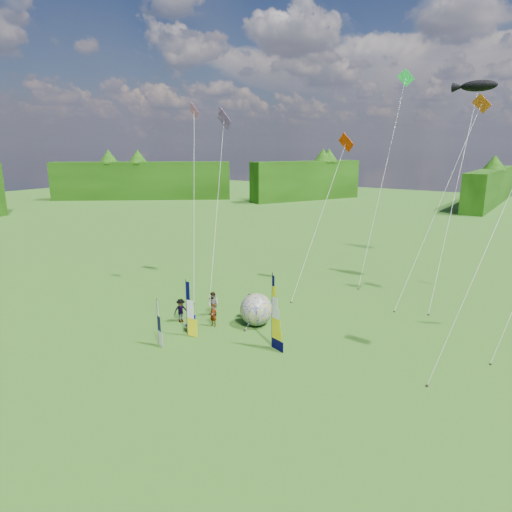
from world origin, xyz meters
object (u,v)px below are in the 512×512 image
Objects in this scene: side_banner_far at (158,323)px; spectator_c at (181,310)px; bol_inflatable at (256,310)px; kite_whale at (456,182)px; camp_chair at (190,324)px; spectator_d at (250,306)px; feather_banner_main at (272,312)px; spectator_a at (213,315)px; side_banner_left at (187,309)px; spectator_b at (213,304)px.

side_banner_far is 3.83m from spectator_c.
kite_whale is at bearing 56.83° from bol_inflatable.
spectator_c is (-4.61, -2.53, -0.27)m from bol_inflatable.
kite_whale is (12.12, 17.34, 8.66)m from camp_chair.
spectator_d is (1.96, 6.94, -0.56)m from side_banner_far.
bol_inflatable is (-2.77, 2.34, -1.16)m from feather_banner_main.
feather_banner_main is at bearing -3.58° from spectator_a.
side_banner_left is 5.19m from spectator_d.
spectator_b is at bearing 132.26° from spectator_a.
bol_inflatable is 4.53m from camp_chair.
bol_inflatable is at bearing 84.21° from side_banner_far.
side_banner_far is 0.16× the size of kite_whale.
spectator_a is 1.48× the size of camp_chair.
spectator_d is (1.45, 4.89, -0.95)m from side_banner_left.
bol_inflatable is at bearing 158.24° from feather_banner_main.
side_banner_left is at bearing -86.90° from camp_chair.
side_banner_far is 1.86× the size of spectator_a.
bol_inflatable is 1.33× the size of spectator_c.
side_banner_left is 2.14m from side_banner_far.
spectator_c is (-1.45, 3.50, -0.60)m from side_banner_far.
spectator_b is (-0.34, 5.67, -0.56)m from side_banner_far.
spectator_d is at bearing 26.40° from spectator_b.
spectator_c is at bearing 128.18° from camp_chair.
spectator_c is at bearing -119.44° from spectator_b.
side_banner_left is 4.84m from bol_inflatable.
spectator_b reaches higher than spectator_d.
side_banner_left is (-5.43, -1.63, -0.45)m from feather_banner_main.
side_banner_left is at bearing -144.80° from feather_banner_main.
side_banner_far is 6.81m from bol_inflatable.
bol_inflatable is 2.93m from spectator_a.
side_banner_far is 1.71× the size of spectator_c.
side_banner_far is at bearing -109.29° from side_banner_left.
side_banner_far is at bearing -137.14° from kite_whale.
spectator_b is (-6.28, 1.99, -1.40)m from feather_banner_main.
bol_inflatable reaches higher than spectator_b.
spectator_a is 21.23m from kite_whale.
side_banner_left is 2.17× the size of spectator_c.
spectator_a is at bearing 87.93° from spectator_d.
spectator_c is at bearing -161.40° from spectator_a.
kite_whale is at bearing 30.41° from camp_chair.
spectator_a is (-2.26, -1.83, -0.34)m from bol_inflatable.
kite_whale is (13.75, 16.51, 8.35)m from spectator_c.
kite_whale is at bearing 51.39° from side_banner_left.
side_banner_far is at bearing -100.00° from spectator_a.
spectator_a is at bearing 40.26° from camp_chair.
spectator_b is 1.01× the size of spectator_d.
kite_whale is at bearing 56.39° from spectator_a.
spectator_d is at bearing -21.52° from spectator_c.
side_banner_far reaches higher than camp_chair.
spectator_b is 1.05× the size of spectator_c.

